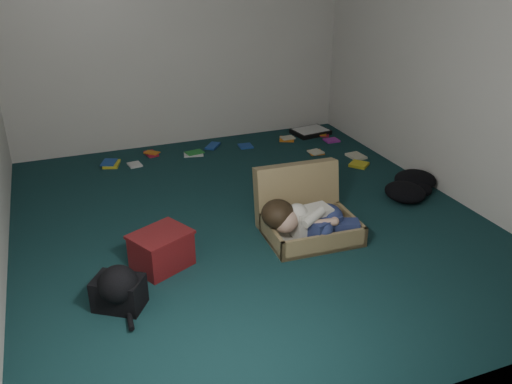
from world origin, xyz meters
TOP-DOWN VIEW (x-y plane):
  - floor at (0.00, 0.00)m, footprint 4.50×4.50m
  - wall_back at (0.00, 2.25)m, footprint 4.50×0.00m
  - wall_front at (0.00, -2.25)m, footprint 4.50×0.00m
  - wall_right at (2.00, 0.00)m, footprint 0.00×4.50m
  - suitcase at (0.38, -0.34)m, footprint 0.78×0.76m
  - person at (0.32, -0.52)m, footprint 0.81×0.41m
  - maroon_bin at (-0.89, -0.45)m, footprint 0.53×0.48m
  - backpack at (-1.27, -0.84)m, footprint 0.52×0.50m
  - clothing_pile at (1.70, -0.03)m, footprint 0.51×0.44m
  - paper_tray at (1.58, 1.95)m, footprint 0.49×0.39m
  - book_scatter at (0.72, 1.63)m, footprint 2.87×1.41m

SIDE VIEW (x-z plane):
  - floor at x=0.00m, z-range 0.00..0.00m
  - book_scatter at x=0.72m, z-range 0.00..0.02m
  - paper_tray at x=1.58m, z-range 0.00..0.06m
  - clothing_pile at x=1.70m, z-range 0.00..0.15m
  - backpack at x=-1.27m, z-range 0.00..0.24m
  - maroon_bin at x=-0.89m, z-range 0.00..0.29m
  - suitcase at x=0.38m, z-range -0.11..0.44m
  - person at x=0.32m, z-range 0.04..0.38m
  - wall_back at x=0.00m, z-range -0.95..3.55m
  - wall_front at x=0.00m, z-range -0.95..3.55m
  - wall_right at x=2.00m, z-range -0.95..3.55m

